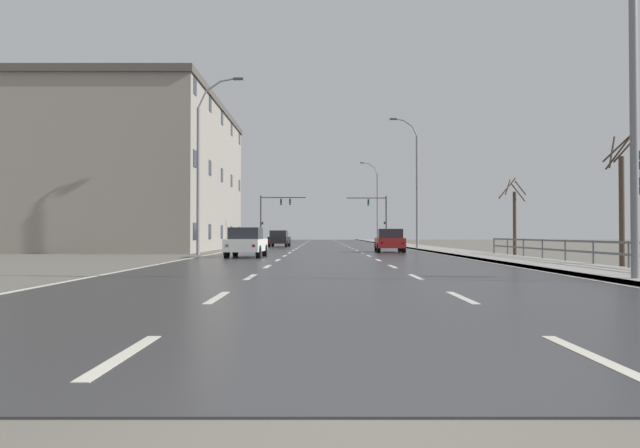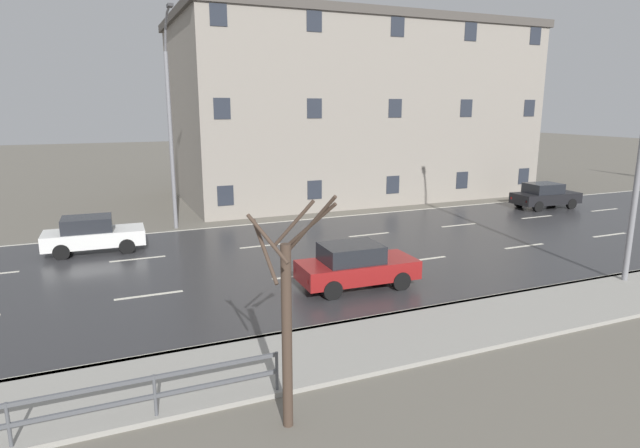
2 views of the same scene
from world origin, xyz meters
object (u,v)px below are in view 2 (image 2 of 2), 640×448
street_lamp_left_bank (171,128)px  brick_building (348,110)px  car_distant (93,234)px  car_near_right (545,195)px  street_lamp_midground (640,133)px  car_mid_centre (356,265)px

street_lamp_left_bank → brick_building: brick_building is taller
street_lamp_left_bank → car_distant: size_ratio=2.55×
car_distant → brick_building: 20.98m
car_near_right → street_lamp_midground: bearing=-32.2°
car_distant → car_mid_centre: 11.94m
car_near_right → brick_building: 14.47m
car_near_right → car_mid_centre: same height
street_lamp_left_bank → car_near_right: bearing=81.8°
car_near_right → car_mid_centre: bearing=-60.6°
brick_building → car_mid_centre: bearing=-25.1°
car_near_right → car_mid_centre: size_ratio=1.01×
street_lamp_midground → car_near_right: 15.08m
brick_building → street_lamp_midground: bearing=0.2°
car_distant → brick_building: size_ratio=0.17×
car_distant → car_mid_centre: (8.53, 8.36, 0.00)m
street_lamp_midground → brick_building: 22.36m
car_mid_centre → brick_building: bearing=156.8°
car_distant → car_mid_centre: bearing=46.2°
street_lamp_midground → street_lamp_left_bank: bearing=-137.8°
street_lamp_left_bank → car_distant: bearing=-51.3°
car_distant → car_mid_centre: size_ratio=1.00×
street_lamp_left_bank → brick_building: 15.37m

